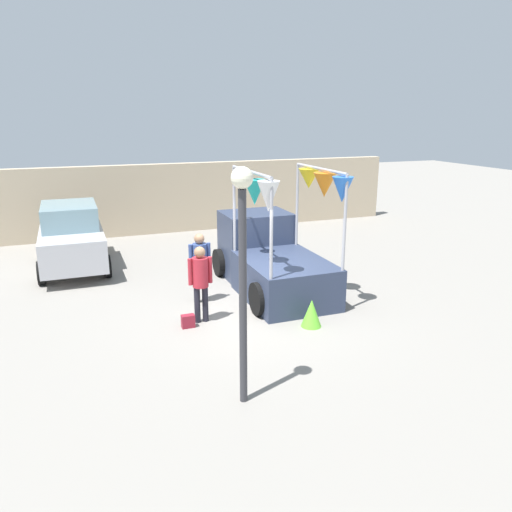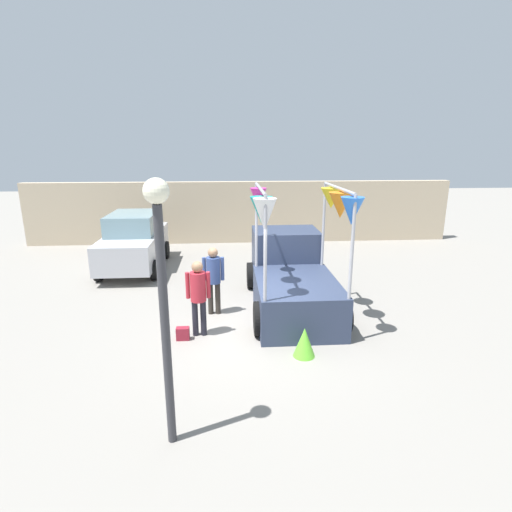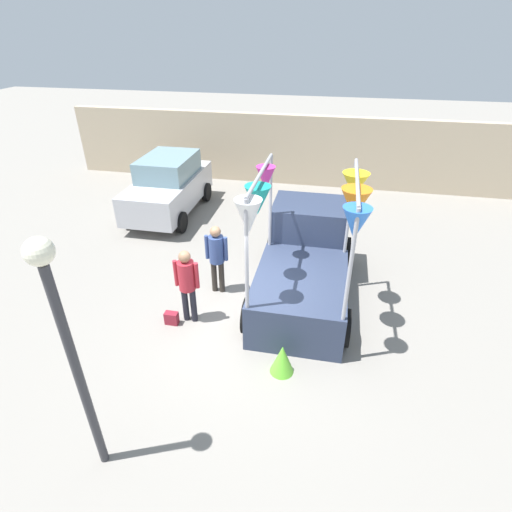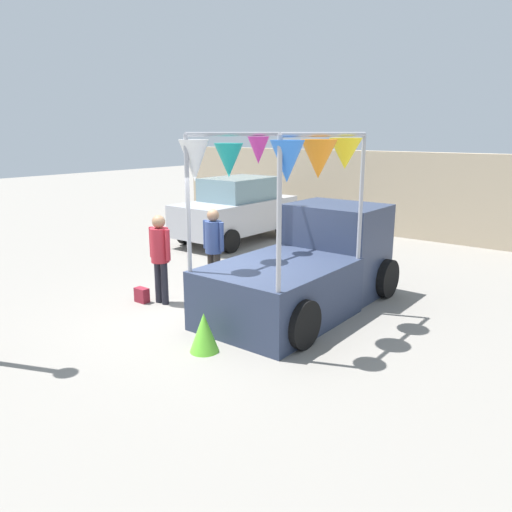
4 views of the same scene
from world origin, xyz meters
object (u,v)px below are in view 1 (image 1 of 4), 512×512
Objects in this scene: parked_car at (72,237)px; person_customer at (200,277)px; vendor_truck at (270,254)px; person_vendor at (200,261)px; handbag at (188,321)px; folded_kite_bundle_lime at (311,313)px; street_lamp at (243,253)px.

person_customer is at bearing -64.28° from parked_car.
person_vendor is at bearing -166.81° from vendor_truck.
person_vendor reaches higher than handbag.
person_customer is at bearing -144.42° from vendor_truck.
vendor_truck is at bearing 34.84° from handbag.
vendor_truck is at bearing 87.22° from folded_kite_bundle_lime.
person_vendor is (0.29, 1.16, 0.00)m from person_customer.
folded_kite_bundle_lime is at bearing -92.78° from vendor_truck.
street_lamp is at bearing -96.01° from person_vendor.
person_vendor is 2.98m from folded_kite_bundle_lime.
person_vendor is at bearing -55.36° from parked_car.
person_vendor is 1.74m from handbag.
person_customer is 3.57m from street_lamp.
folded_kite_bundle_lime is at bearing -50.43° from person_vendor.
vendor_truck is 5.68m from street_lamp.
folded_kite_bundle_lime reaches higher than handbag.
vendor_truck is 2.41× the size of person_customer.
parked_car is 4.92m from person_vendor.
folded_kite_bundle_lime is (4.64, -6.27, -0.64)m from parked_car.
person_customer is 1.00× the size of person_vendor.
folded_kite_bundle_lime is (2.13, -1.07, -0.73)m from person_customer.
handbag is (-0.64, -1.36, -0.89)m from person_vendor.
vendor_truck is 2.78m from person_customer.
handbag is (-0.35, -0.20, -0.89)m from person_customer.
vendor_truck is 1.11× the size of street_lamp.
handbag is 0.47× the size of folded_kite_bundle_lime.
handbag is (-2.61, -1.82, -0.76)m from vendor_truck.
street_lamp is 3.84m from folded_kite_bundle_lime.
person_customer is at bearing 86.90° from street_lamp.
parked_car is 6.67× the size of folded_kite_bundle_lime.
person_customer is at bearing 29.74° from handbag.
vendor_truck is 2.41× the size of person_vendor.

